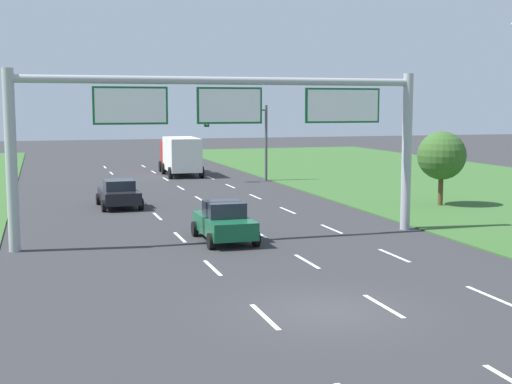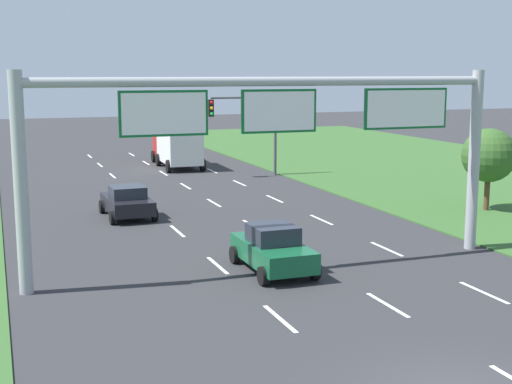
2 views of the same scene
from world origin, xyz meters
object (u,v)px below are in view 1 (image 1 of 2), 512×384
car_lead_silver (224,222)px  traffic_light_mast (241,129)px  sign_gantry (230,121)px  box_truck (180,154)px  car_near_red (119,194)px  roadside_tree_mid (442,156)px

car_lead_silver → traffic_light_mast: size_ratio=0.72×
sign_gantry → box_truck: bearing=83.4°
traffic_light_mast → sign_gantry: bearing=-106.8°
car_near_red → box_truck: (6.70, 17.15, 0.89)m
car_lead_silver → traffic_light_mast: bearing=72.3°
car_near_red → roadside_tree_mid: 17.97m
box_truck → sign_gantry: 28.36m
box_truck → traffic_light_mast: bearing=-60.7°
box_truck → traffic_light_mast: size_ratio=1.31×
car_near_red → box_truck: bearing=67.3°
sign_gantry → roadside_tree_mid: bearing=24.1°
box_truck → traffic_light_mast: (3.31, -6.36, 2.21)m
car_near_red → box_truck: size_ratio=0.55×
car_lead_silver → traffic_light_mast: 23.22m
sign_gantry → traffic_light_mast: sign_gantry is taller
car_near_red → car_lead_silver: 11.61m
car_lead_silver → car_near_red: bearing=105.3°
roadside_tree_mid → car_lead_silver: bearing=-155.3°
box_truck → roadside_tree_mid: (10.51, -21.85, 1.16)m
car_near_red → car_lead_silver: bearing=-75.7°
sign_gantry → roadside_tree_mid: sign_gantry is taller
sign_gantry → car_near_red: bearing=107.8°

